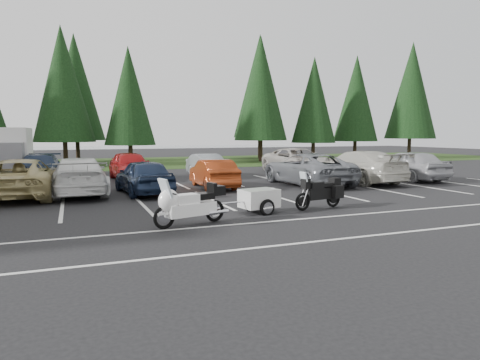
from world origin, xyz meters
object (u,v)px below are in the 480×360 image
Objects in this scene: box_truck at (5,154)px; car_far_3 at (209,166)px; car_near_8 at (408,165)px; car_far_4 at (297,161)px; car_far_1 at (39,169)px; car_near_2 at (22,178)px; adventure_motorcycle at (319,190)px; car_near_3 at (79,176)px; cargo_trailer at (259,201)px; car_near_7 at (357,167)px; car_near_4 at (144,176)px; car_near_6 at (307,169)px; car_far_2 at (130,166)px; car_near_5 at (213,174)px; touring_motorcycle at (190,201)px.

box_truck is 1.36× the size of car_far_3.
car_near_8 is 0.83× the size of car_far_4.
car_near_2 is at bearing -90.86° from car_far_1.
car_near_2 is 2.57× the size of adventure_motorcycle.
cargo_trailer is at bearing 128.44° from car_near_3.
car_near_7 is 16.56m from car_far_1.
car_near_3 is 8.47m from cargo_trailer.
adventure_motorcycle is (9.39, -11.83, -0.09)m from car_far_1.
car_far_4 is (10.72, 5.90, 0.07)m from car_near_4.
car_far_2 is at bearing -36.45° from car_near_6.
car_near_7 is 10.37m from cargo_trailer.
car_far_1 is 3.05× the size of cargo_trailer.
car_far_3 is at bearing 81.23° from adventure_motorcycle.
car_near_8 is 11.36m from car_far_3.
car_near_7 is at bearing -178.62° from car_near_2.
car_near_3 reaches higher than car_far_1.
car_near_3 is 3.18× the size of cargo_trailer.
car_near_3 is 1.32× the size of car_near_5.
car_far_4 is 16.54m from touring_motorcycle.
car_near_4 is at bearing -2.96° from car_near_7.
car_far_1 reaches higher than touring_motorcycle.
adventure_motorcycle is (-3.22, -6.24, -0.13)m from car_near_6.
car_near_5 is at bearing -110.00° from car_far_3.
car_near_2 is (1.57, -7.99, -0.67)m from box_truck.
car_near_3 is 1.11× the size of car_near_8.
car_far_3 is at bearing -14.50° from box_truck.
adventure_motorcycle is at bearing 148.77° from car_near_2.
box_truck is 19.41m from car_near_7.
car_near_6 is (14.49, -8.39, -0.65)m from box_truck.
car_near_6 reaches higher than touring_motorcycle.
car_near_3 is 8.96m from car_far_3.
car_near_5 is 1.88× the size of adventure_motorcycle.
box_truck reaches higher than car_far_2.
car_near_4 is at bearing 104.46° from cargo_trailer.
box_truck is 8.17m from car_near_2.
car_near_5 is 1.00× the size of car_far_3.
box_truck is 0.97× the size of car_near_7.
box_truck reaches higher than car_near_5.
car_near_2 is 5.20m from car_far_1.
car_near_5 is at bearing -9.12° from car_near_7.
touring_motorcycle is (0.04, -12.80, -0.10)m from car_far_2.
adventure_motorcycle is (-6.17, -6.15, -0.17)m from car_near_7.
car_near_4 is 6.49m from cargo_trailer.
car_near_4 is 0.75× the size of car_far_4.
car_far_3 reaches higher than cargo_trailer.
car_near_5 is (3.40, 0.91, -0.07)m from car_near_4.
car_near_4 is 1.75× the size of touring_motorcycle.
car_near_6 is 8.24m from cargo_trailer.
car_near_4 is 0.90× the size of car_near_8.
car_near_8 is at bearing 16.59° from cargo_trailer.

